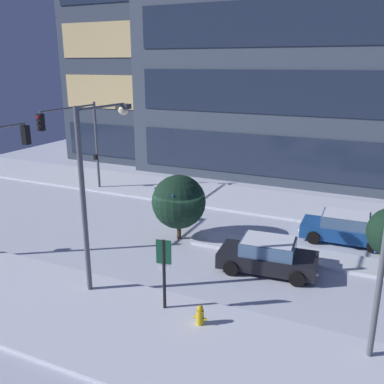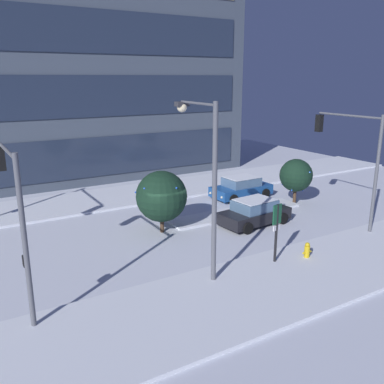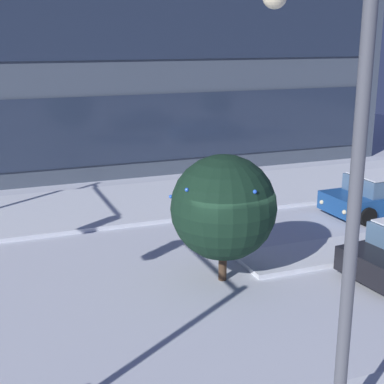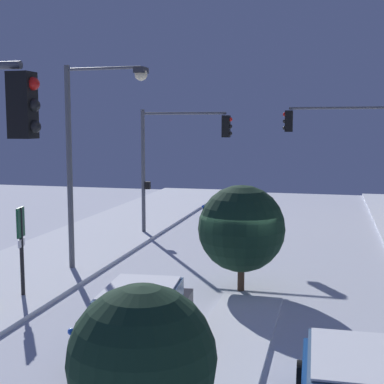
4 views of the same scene
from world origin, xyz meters
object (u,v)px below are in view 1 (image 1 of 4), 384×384
at_px(street_lamp_arched, 96,170).
at_px(decorated_tree_median, 179,202).
at_px(car_far, 345,228).
at_px(fire_hydrant, 200,317).
at_px(parking_info_sign, 164,266).
at_px(traffic_light_corner_far_left, 76,134).
at_px(car_near, 268,256).

height_order(street_lamp_arched, decorated_tree_median, street_lamp_arched).
distance_m(car_far, fire_hydrant, 10.65).
bearing_deg(parking_info_sign, decorated_tree_median, 10.68).
relative_size(fire_hydrant, parking_info_sign, 0.30).
xyz_separation_m(traffic_light_corner_far_left, street_lamp_arched, (8.59, -9.23, 0.48)).
xyz_separation_m(street_lamp_arched, decorated_tree_median, (0.81, 5.47, -2.81)).
height_order(traffic_light_corner_far_left, decorated_tree_median, traffic_light_corner_far_left).
bearing_deg(traffic_light_corner_far_left, street_lamp_arched, 42.96).
height_order(traffic_light_corner_far_left, fire_hydrant, traffic_light_corner_far_left).
bearing_deg(traffic_light_corner_far_left, parking_info_sign, 49.86).
distance_m(fire_hydrant, decorated_tree_median, 8.03).
height_order(car_near, fire_hydrant, car_near).
relative_size(traffic_light_corner_far_left, street_lamp_arched, 0.85).
relative_size(car_far, street_lamp_arched, 0.60).
bearing_deg(street_lamp_arched, traffic_light_corner_far_left, 45.64).
xyz_separation_m(car_far, decorated_tree_median, (-7.87, -3.26, 1.31)).
height_order(street_lamp_arched, fire_hydrant, street_lamp_arched).
xyz_separation_m(car_far, parking_info_sign, (-5.35, -9.56, 1.11)).
relative_size(car_near, fire_hydrant, 5.18).
relative_size(fire_hydrant, decorated_tree_median, 0.25).
bearing_deg(car_far, car_near, 58.89).
bearing_deg(decorated_tree_median, street_lamp_arched, -98.39).
height_order(car_far, decorated_tree_median, decorated_tree_median).
distance_m(street_lamp_arched, parking_info_sign, 4.56).
distance_m(car_far, parking_info_sign, 11.01).
bearing_deg(traffic_light_corner_far_left, car_far, 88.36).
relative_size(street_lamp_arched, parking_info_sign, 2.59).
relative_size(traffic_light_corner_far_left, decorated_tree_median, 1.83).
height_order(car_near, car_far, same).
bearing_deg(fire_hydrant, decorated_tree_median, 121.58).
bearing_deg(car_near, car_far, 55.33).
height_order(car_near, decorated_tree_median, decorated_tree_median).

